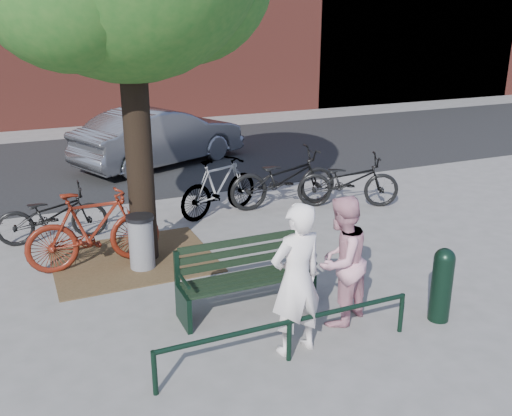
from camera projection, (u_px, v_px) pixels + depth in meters
name	position (u px, v px, depth m)	size (l,w,h in m)	color
ground	(247.00, 311.00, 7.36)	(90.00, 90.00, 0.00)	gray
dirt_pit	(133.00, 259.00, 8.89)	(2.40, 2.00, 0.02)	brown
road	(120.00, 162.00, 14.73)	(40.00, 7.00, 0.01)	black
park_bench	(244.00, 275.00, 7.28)	(1.74, 0.54, 0.97)	black
guard_railing	(289.00, 328.00, 6.19)	(3.06, 0.06, 0.51)	black
person_left	(296.00, 280.00, 6.22)	(0.65, 0.42, 1.77)	white
person_right	(341.00, 261.00, 6.87)	(0.79, 0.62, 1.63)	pink
bollard	(442.00, 282.00, 7.00)	(0.26, 0.26, 0.96)	black
litter_bin	(141.00, 242.00, 8.47)	(0.41, 0.41, 0.84)	gray
bicycle_a	(52.00, 214.00, 9.49)	(0.62, 1.79, 0.94)	black
bicycle_b	(94.00, 229.00, 8.49)	(0.56, 1.99, 1.20)	#56170C
bicycle_c	(284.00, 178.00, 11.17)	(0.77, 2.20, 1.16)	black
bicycle_d	(219.00, 187.00, 10.73)	(0.52, 1.84, 1.10)	gray
bicycle_e	(348.00, 181.00, 11.20)	(0.70, 2.00, 1.05)	black
parked_car	(160.00, 136.00, 14.24)	(1.54, 4.42, 1.46)	slate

